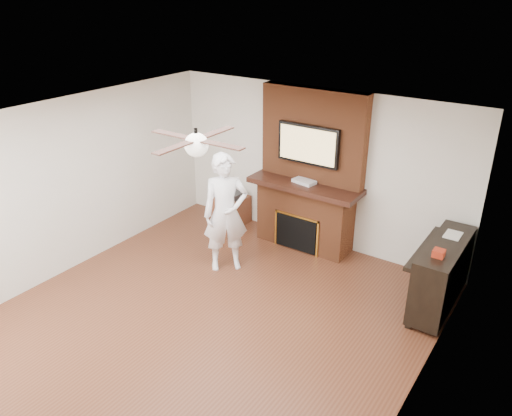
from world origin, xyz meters
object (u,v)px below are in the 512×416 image
Objects in this scene: person at (226,213)px; piano at (441,273)px; side_table at (231,208)px; fireplace at (308,186)px.

piano is at bearing -30.45° from person.
fireplace is at bearing 5.01° from side_table.
person is (-0.60, -1.32, -0.11)m from fireplace.
side_table is (-1.45, -0.07, -0.73)m from fireplace.
fireplace reaches higher than person.
fireplace is at bearing 166.38° from piano.
fireplace is 1.45m from person.
piano is (3.73, -0.48, 0.23)m from side_table.
fireplace reaches higher than side_table.
piano is at bearing -13.54° from fireplace.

